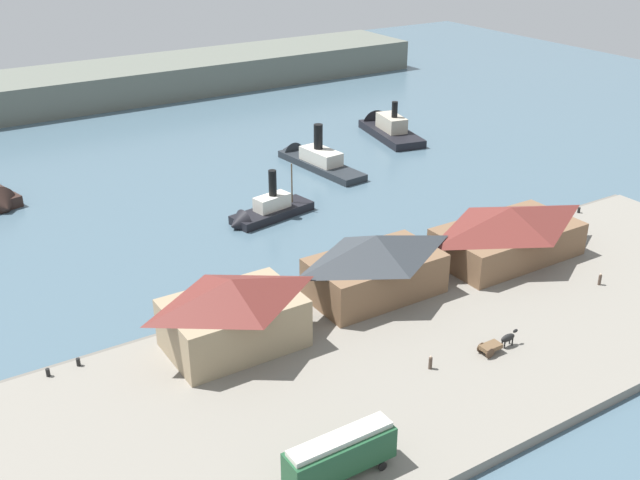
% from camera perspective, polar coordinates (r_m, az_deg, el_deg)
% --- Properties ---
extents(ground_plane, '(320.00, 320.00, 0.00)m').
position_cam_1_polar(ground_plane, '(103.98, 1.32, -2.45)').
color(ground_plane, '#476070').
extents(quay_promenade, '(110.00, 36.00, 1.20)m').
position_cam_1_polar(quay_promenade, '(88.72, 9.28, -7.63)').
color(quay_promenade, gray).
rests_on(quay_promenade, ground).
extents(seawall_edge, '(110.00, 0.80, 1.00)m').
position_cam_1_polar(seawall_edge, '(101.13, 2.45, -2.99)').
color(seawall_edge, '#666159').
rests_on(seawall_edge, ground).
extents(ferry_shed_customs_shed, '(15.08, 10.32, 8.44)m').
position_cam_1_polar(ferry_shed_customs_shed, '(84.12, -6.65, -5.51)').
color(ferry_shed_customs_shed, '#998466').
rests_on(ferry_shed_customs_shed, quay_promenade).
extents(ferry_shed_east_terminal, '(16.97, 9.80, 8.27)m').
position_cam_1_polar(ferry_shed_east_terminal, '(94.26, 4.23, -1.89)').
color(ferry_shed_east_terminal, brown).
rests_on(ferry_shed_east_terminal, quay_promenade).
extents(ferry_shed_west_terminal, '(20.61, 11.31, 7.50)m').
position_cam_1_polar(ferry_shed_west_terminal, '(107.17, 14.15, 0.60)').
color(ferry_shed_west_terminal, brown).
rests_on(ferry_shed_west_terminal, quay_promenade).
extents(street_tram, '(10.31, 2.95, 4.45)m').
position_cam_1_polar(street_tram, '(67.45, 1.55, -15.94)').
color(street_tram, '#1E4C2D').
rests_on(street_tram, quay_promenade).
extents(horse_cart, '(5.40, 1.53, 1.87)m').
position_cam_1_polar(horse_cart, '(86.75, 13.39, -7.65)').
color(horse_cart, brown).
rests_on(horse_cart, quay_promenade).
extents(pedestrian_near_cart, '(0.40, 0.40, 1.64)m').
position_cam_1_polar(pedestrian_near_cart, '(82.43, 8.41, -9.24)').
color(pedestrian_near_cart, '#4C3D33').
rests_on(pedestrian_near_cart, quay_promenade).
extents(pedestrian_near_west_shed, '(0.41, 0.41, 1.65)m').
position_cam_1_polar(pedestrian_near_west_shed, '(104.45, 20.55, -2.84)').
color(pedestrian_near_west_shed, '#4C3D33').
rests_on(pedestrian_near_west_shed, quay_promenade).
extents(mooring_post_center_west, '(0.44, 0.44, 0.90)m').
position_cam_1_polar(mooring_post_center_west, '(86.30, -17.94, -8.84)').
color(mooring_post_center_west, black).
rests_on(mooring_post_center_west, quay_promenade).
extents(mooring_post_west, '(0.44, 0.44, 0.90)m').
position_cam_1_polar(mooring_post_west, '(85.64, -20.03, -9.47)').
color(mooring_post_west, black).
rests_on(mooring_post_west, quay_promenade).
extents(mooring_post_center_east, '(0.44, 0.44, 0.90)m').
position_cam_1_polar(mooring_post_center_east, '(126.77, 19.13, 2.17)').
color(mooring_post_center_east, black).
rests_on(mooring_post_center_east, quay_promenade).
extents(ferry_approaching_east, '(10.68, 21.79, 10.39)m').
position_cam_1_polar(ferry_approaching_east, '(164.76, 5.02, 8.53)').
color(ferry_approaching_east, black).
rests_on(ferry_approaching_east, ground).
extents(ferry_moored_east, '(15.92, 7.16, 9.51)m').
position_cam_1_polar(ferry_moored_east, '(120.22, -4.30, 2.11)').
color(ferry_moored_east, black).
rests_on(ferry_moored_east, ground).
extents(ferry_mid_harbor, '(7.06, 23.52, 10.17)m').
position_cam_1_polar(ferry_mid_harbor, '(144.61, -0.59, 6.26)').
color(ferry_mid_harbor, '#23282D').
rests_on(ferry_mid_harbor, ground).
extents(far_headland, '(180.00, 24.00, 8.00)m').
position_cam_1_polar(far_headland, '(198.46, -16.88, 11.20)').
color(far_headland, '#60665B').
rests_on(far_headland, ground).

